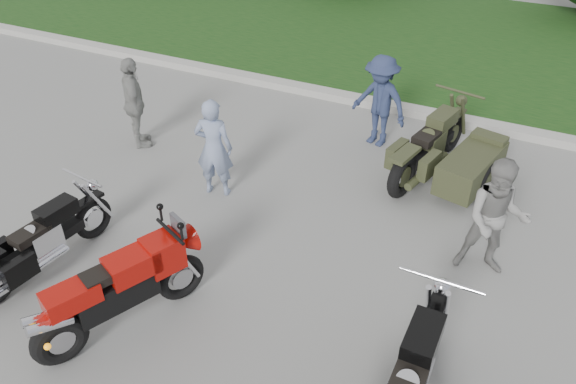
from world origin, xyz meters
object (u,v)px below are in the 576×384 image
at_px(sportbike_red, 116,291).
at_px(person_stripe, 214,148).
at_px(cruiser_left, 38,245).
at_px(cruiser_sidecar, 452,160).
at_px(person_grey, 496,219).
at_px(person_denim, 380,101).
at_px(person_back, 134,103).

xyz_separation_m(sportbike_red, person_stripe, (-0.48, 2.79, 0.19)).
relative_size(cruiser_left, cruiser_sidecar, 0.88).
distance_m(person_grey, person_denim, 3.38).
relative_size(person_grey, person_denim, 1.00).
relative_size(cruiser_sidecar, person_back, 1.52).
distance_m(person_stripe, person_back, 2.07).
bearing_deg(person_grey, person_back, 162.23).
height_order(cruiser_sidecar, person_grey, person_grey).
xyz_separation_m(cruiser_left, cruiser_sidecar, (4.21, 4.23, 0.02)).
distance_m(cruiser_left, person_denim, 5.70).
height_order(sportbike_red, cruiser_left, sportbike_red).
bearing_deg(person_grey, sportbike_red, -153.07).
height_order(sportbike_red, person_stripe, person_stripe).
bearing_deg(sportbike_red, person_back, 149.83).
distance_m(sportbike_red, person_back, 4.23).
bearing_deg(person_back, sportbike_red, 172.01).
xyz_separation_m(sportbike_red, cruiser_left, (-1.53, 0.32, -0.16)).
relative_size(sportbike_red, person_back, 1.24).
bearing_deg(sportbike_red, cruiser_sidecar, 84.06).
height_order(cruiser_left, cruiser_sidecar, cruiser_sidecar).
bearing_deg(person_denim, person_grey, -31.49).
bearing_deg(person_denim, cruiser_left, -103.01).
bearing_deg(person_denim, sportbike_red, -87.05).
bearing_deg(cruiser_left, cruiser_sidecar, 52.91).
bearing_deg(person_stripe, cruiser_left, 52.49).
height_order(person_stripe, person_denim, person_denim).
relative_size(sportbike_red, person_grey, 1.22).
bearing_deg(person_grey, person_denim, 120.86).
bearing_deg(person_grey, person_stripe, 168.50).
height_order(sportbike_red, cruiser_sidecar, sportbike_red).
height_order(cruiser_sidecar, person_stripe, person_stripe).
xyz_separation_m(person_stripe, person_back, (-1.97, 0.66, 0.01)).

